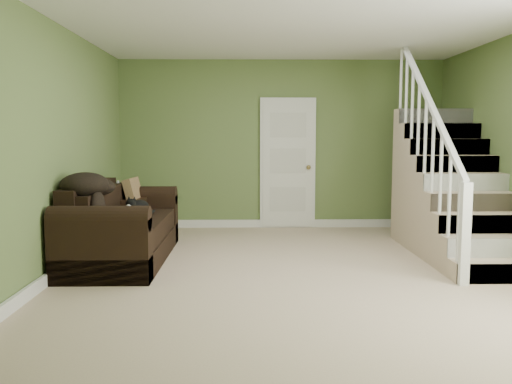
{
  "coord_description": "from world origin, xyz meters",
  "views": [
    {
      "loc": [
        -0.54,
        -5.7,
        1.44
      ],
      "look_at": [
        -0.44,
        0.39,
        0.8
      ],
      "focal_mm": 38.0,
      "sensor_mm": 36.0,
      "label": 1
    }
  ],
  "objects_px": {
    "sofa": "(119,231)",
    "cat": "(139,208)",
    "banana": "(137,219)",
    "side_table": "(126,222)"
  },
  "relations": [
    {
      "from": "cat",
      "to": "side_table",
      "type": "bearing_deg",
      "value": 132.19
    },
    {
      "from": "cat",
      "to": "banana",
      "type": "bearing_deg",
      "value": -64.34
    },
    {
      "from": "side_table",
      "to": "cat",
      "type": "height_order",
      "value": "side_table"
    },
    {
      "from": "side_table",
      "to": "cat",
      "type": "bearing_deg",
      "value": -64.65
    },
    {
      "from": "sofa",
      "to": "side_table",
      "type": "height_order",
      "value": "sofa"
    },
    {
      "from": "sofa",
      "to": "cat",
      "type": "distance_m",
      "value": 0.37
    },
    {
      "from": "side_table",
      "to": "cat",
      "type": "xyz_separation_m",
      "value": [
        0.28,
        -0.59,
        0.26
      ]
    },
    {
      "from": "cat",
      "to": "banana",
      "type": "xyz_separation_m",
      "value": [
        0.05,
        -0.35,
        -0.08
      ]
    },
    {
      "from": "sofa",
      "to": "cat",
      "type": "xyz_separation_m",
      "value": [
        0.19,
        0.2,
        0.24
      ]
    },
    {
      "from": "side_table",
      "to": "cat",
      "type": "relative_size",
      "value": 1.59
    }
  ]
}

